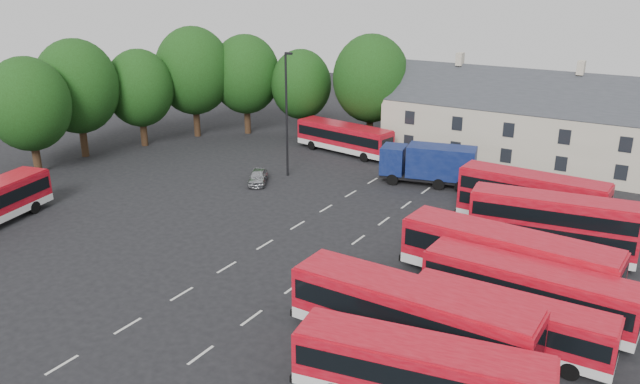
% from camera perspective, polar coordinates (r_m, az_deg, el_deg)
% --- Properties ---
extents(ground, '(140.00, 140.00, 0.00)m').
position_cam_1_polar(ground, '(40.89, -6.73, -5.79)').
color(ground, black).
rests_on(ground, ground).
extents(lane_markings, '(5.15, 33.80, 0.01)m').
position_cam_1_polar(lane_markings, '(41.00, -2.24, -5.58)').
color(lane_markings, beige).
rests_on(lane_markings, ground).
extents(treeline, '(29.92, 32.59, 12.01)m').
position_cam_1_polar(treeline, '(66.10, -10.91, 9.83)').
color(treeline, black).
rests_on(treeline, ground).
extents(terrace_houses, '(35.70, 7.13, 10.06)m').
position_cam_1_polar(terrace_houses, '(61.04, 22.08, 5.26)').
color(terrace_houses, beige).
rests_on(terrace_houses, ground).
extents(bus_row_a, '(10.90, 4.21, 3.01)m').
position_cam_1_polar(bus_row_a, '(27.21, 9.16, -15.66)').
color(bus_row_a, silver).
rests_on(bus_row_a, ground).
extents(bus_row_b, '(12.05, 3.00, 3.39)m').
position_cam_1_polar(bus_row_b, '(30.59, 8.32, -10.79)').
color(bus_row_b, silver).
rests_on(bus_row_b, ground).
extents(bus_row_c, '(9.71, 2.36, 2.74)m').
position_cam_1_polar(bus_row_c, '(31.81, 16.91, -11.06)').
color(bus_row_c, silver).
rests_on(bus_row_c, ground).
extents(bus_row_d, '(10.94, 2.86, 3.07)m').
position_cam_1_polar(bus_row_d, '(34.58, 18.46, -8.27)').
color(bus_row_d, silver).
rests_on(bus_row_d, ground).
extents(bus_row_e, '(12.31, 3.56, 3.44)m').
position_cam_1_polar(bus_row_e, '(37.39, 16.77, -5.55)').
color(bus_row_e, silver).
rests_on(bus_row_e, ground).
extents(bus_dd_south, '(10.30, 3.67, 4.13)m').
position_cam_1_polar(bus_dd_south, '(42.17, 20.44, -2.66)').
color(bus_dd_south, silver).
rests_on(bus_dd_south, ground).
extents(bus_dd_north, '(10.14, 2.75, 4.12)m').
position_cam_1_polar(bus_dd_north, '(46.18, 18.77, -0.57)').
color(bus_dd_north, silver).
rests_on(bus_dd_north, ground).
extents(bus_north, '(10.78, 4.03, 2.98)m').
position_cam_1_polar(bus_north, '(62.87, 2.23, 5.12)').
color(bus_north, silver).
rests_on(bus_north, ground).
extents(box_truck, '(8.29, 4.17, 3.47)m').
position_cam_1_polar(box_truck, '(54.12, 9.95, 2.63)').
color(box_truck, black).
rests_on(box_truck, ground).
extents(silver_car, '(3.05, 3.86, 1.23)m').
position_cam_1_polar(silver_car, '(54.28, -5.69, 1.41)').
color(silver_car, '#A8AAAF').
rests_on(silver_car, ground).
extents(lamppost, '(0.76, 0.30, 10.98)m').
position_cam_1_polar(lamppost, '(54.87, -3.06, 7.35)').
color(lamppost, black).
rests_on(lamppost, ground).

